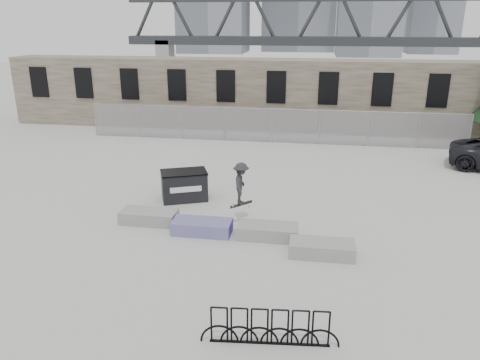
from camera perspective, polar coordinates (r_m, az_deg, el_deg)
name	(u,v)px	position (r m, az deg, el deg)	size (l,w,h in m)	color
ground	(237,232)	(16.15, -0.38, -6.33)	(120.00, 120.00, 0.00)	#B5B4B0
stone_wall	(278,95)	(31.08, 4.61, 10.34)	(36.00, 2.58, 4.50)	brown
chainlink_fence	(272,125)	(27.64, 3.90, 6.69)	(22.06, 0.06, 2.02)	gray
planter_far_left	(149,216)	(17.08, -11.03, -4.33)	(2.00, 0.90, 0.45)	#989996
planter_center_left	(202,226)	(16.02, -4.65, -5.65)	(2.00, 0.90, 0.45)	#3B3399
planter_center_right	(267,231)	(15.67, 3.35, -6.19)	(2.00, 0.90, 0.45)	#989996
planter_offset	(322,248)	(14.75, 9.96, -8.17)	(2.00, 0.90, 0.45)	#989996
dumpster	(184,185)	(18.89, -6.82, -0.65)	(2.09, 1.70, 1.19)	black
bike_rack	(270,327)	(10.90, 3.64, -17.49)	(3.13, 0.34, 0.90)	black
truss_bridge	(373,40)	(69.87, 15.96, 16.04)	(70.00, 3.00, 9.80)	#2D3033
skateboarder	(241,184)	(16.19, 0.14, -0.44)	(0.79, 0.99, 1.66)	#292A2C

